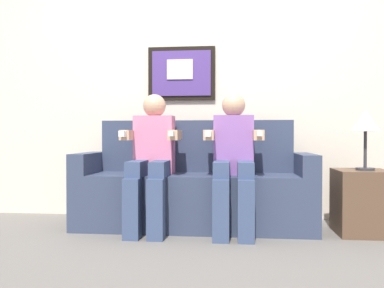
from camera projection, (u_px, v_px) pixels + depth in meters
The scene contains 7 objects.
ground_plane at pixel (190, 237), 3.00m from camera, with size 5.65×5.65×0.00m, color #66605B.
back_wall_assembly at pixel (198, 79), 3.74m from camera, with size 4.35×0.10×2.60m.
couch at pixel (194, 190), 3.32m from camera, with size 1.95×0.58×0.90m.
person_on_left at pixel (152, 156), 3.18m from camera, with size 0.46×0.56×1.11m.
person_on_right at pixel (234, 156), 3.12m from camera, with size 0.46×0.56×1.11m.
side_table_right at pixel (362, 202), 3.08m from camera, with size 0.40×0.40×0.50m.
table_lamp at pixel (365, 124), 3.03m from camera, with size 0.22×0.22×0.46m.
Camera 1 is at (0.32, -2.97, 0.76)m, focal length 37.08 mm.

